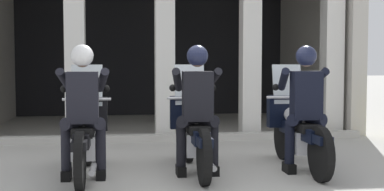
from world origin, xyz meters
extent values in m
plane|color=#A8A59E|center=(0.00, 3.00, 0.00)|extent=(80.00, 80.00, 0.00)
cube|color=black|center=(-0.13, 7.46, 1.60)|extent=(7.39, 0.24, 3.21)
cube|color=#BCB7AD|center=(3.47, 5.28, 1.60)|extent=(0.30, 4.74, 3.21)
cube|color=silver|center=(-1.73, 3.26, 1.38)|extent=(0.35, 0.36, 2.77)
cube|color=silver|center=(-0.13, 3.26, 1.38)|extent=(0.35, 0.36, 2.77)
cube|color=silver|center=(1.47, 3.26, 1.38)|extent=(0.35, 0.36, 2.77)
cube|color=silver|center=(3.07, 3.26, 1.38)|extent=(0.35, 0.36, 2.77)
cube|color=#B7B5AD|center=(-0.13, 2.76, 0.06)|extent=(6.99, 0.24, 0.12)
cylinder|color=black|center=(-1.36, 0.81, 0.32)|extent=(0.09, 0.64, 0.64)
cylinder|color=black|center=(-1.36, -0.59, 0.32)|extent=(0.09, 0.64, 0.64)
cube|color=black|center=(-1.36, 0.81, 0.53)|extent=(0.14, 0.44, 0.08)
cube|color=silver|center=(-1.36, 0.06, 0.37)|extent=(0.28, 0.44, 0.28)
cube|color=black|center=(-1.36, 0.11, 0.50)|extent=(0.18, 1.24, 0.16)
ellipsoid|color=black|center=(-1.36, 0.33, 0.68)|extent=(0.26, 0.48, 0.22)
cube|color=black|center=(-1.36, -0.07, 0.57)|extent=(0.24, 0.52, 0.10)
cube|color=black|center=(-1.36, -0.53, 0.50)|extent=(0.16, 0.48, 0.10)
cylinder|color=silver|center=(-1.36, 0.75, 0.56)|extent=(0.05, 0.24, 0.53)
cube|color=black|center=(-1.36, 0.69, 0.70)|extent=(0.52, 0.16, 0.44)
sphere|color=silver|center=(-1.36, 0.79, 0.72)|extent=(0.18, 0.18, 0.18)
cube|color=silver|center=(-1.36, 0.67, 1.07)|extent=(0.40, 0.14, 0.54)
cylinder|color=silver|center=(-1.36, 0.59, 0.90)|extent=(0.62, 0.04, 0.04)
cylinder|color=silver|center=(-1.24, -0.29, 0.18)|extent=(0.07, 0.55, 0.07)
cube|color=black|center=(-1.36, -0.09, 0.97)|extent=(0.36, 0.22, 0.60)
cube|color=black|center=(-1.36, 0.03, 0.99)|extent=(0.05, 0.02, 0.32)
sphere|color=#936B51|center=(-1.36, -0.07, 1.43)|extent=(0.21, 0.21, 0.21)
sphere|color=silver|center=(-1.36, -0.07, 1.46)|extent=(0.26, 0.26, 0.26)
cylinder|color=black|center=(-1.22, -0.07, 0.66)|extent=(0.26, 0.29, 0.17)
cylinder|color=black|center=(-1.16, -0.07, 0.39)|extent=(0.12, 0.12, 0.53)
cube|color=black|center=(-1.16, -0.06, 0.06)|extent=(0.11, 0.26, 0.12)
cylinder|color=black|center=(-1.50, -0.07, 0.66)|extent=(0.26, 0.29, 0.17)
cylinder|color=black|center=(-1.56, -0.07, 0.39)|extent=(0.12, 0.12, 0.53)
cube|color=black|center=(-1.56, -0.06, 0.06)|extent=(0.11, 0.26, 0.12)
cylinder|color=black|center=(-1.14, 0.14, 1.16)|extent=(0.19, 0.48, 0.31)
sphere|color=black|center=(-1.10, 0.35, 1.05)|extent=(0.09, 0.09, 0.09)
cylinder|color=black|center=(-1.58, 0.14, 1.16)|extent=(0.19, 0.48, 0.31)
sphere|color=black|center=(-1.62, 0.35, 1.05)|extent=(0.09, 0.09, 0.09)
cylinder|color=black|center=(0.00, 0.86, 0.32)|extent=(0.09, 0.64, 0.64)
cylinder|color=black|center=(0.00, -0.54, 0.32)|extent=(0.09, 0.64, 0.64)
cube|color=black|center=(0.00, 0.86, 0.53)|extent=(0.14, 0.44, 0.08)
cube|color=silver|center=(0.00, 0.11, 0.37)|extent=(0.28, 0.44, 0.28)
cube|color=black|center=(0.00, 0.16, 0.50)|extent=(0.18, 1.24, 0.16)
ellipsoid|color=black|center=(0.00, 0.38, 0.68)|extent=(0.26, 0.48, 0.22)
cube|color=black|center=(0.00, -0.02, 0.57)|extent=(0.24, 0.52, 0.10)
cube|color=black|center=(0.00, -0.48, 0.50)|extent=(0.16, 0.48, 0.10)
cylinder|color=silver|center=(0.00, 0.80, 0.56)|extent=(0.05, 0.24, 0.53)
cube|color=black|center=(0.00, 0.74, 0.70)|extent=(0.52, 0.16, 0.44)
sphere|color=silver|center=(0.00, 0.84, 0.72)|extent=(0.18, 0.18, 0.18)
cube|color=silver|center=(0.00, 0.72, 1.07)|extent=(0.40, 0.14, 0.54)
cylinder|color=silver|center=(0.00, 0.64, 0.90)|extent=(0.62, 0.04, 0.04)
cylinder|color=silver|center=(0.12, -0.24, 0.18)|extent=(0.07, 0.55, 0.07)
cube|color=black|center=(0.00, -0.04, 0.97)|extent=(0.36, 0.22, 0.60)
cube|color=#14193F|center=(0.00, 0.08, 0.99)|extent=(0.05, 0.02, 0.32)
sphere|color=#936B51|center=(0.00, -0.02, 1.43)|extent=(0.21, 0.21, 0.21)
sphere|color=#191E38|center=(0.00, -0.02, 1.46)|extent=(0.26, 0.26, 0.26)
cylinder|color=black|center=(0.14, -0.02, 0.66)|extent=(0.26, 0.29, 0.17)
cylinder|color=black|center=(0.20, -0.02, 0.39)|extent=(0.12, 0.12, 0.53)
cube|color=black|center=(0.20, -0.01, 0.06)|extent=(0.11, 0.26, 0.12)
cylinder|color=black|center=(-0.14, -0.02, 0.66)|extent=(0.26, 0.29, 0.17)
cylinder|color=black|center=(-0.20, -0.02, 0.39)|extent=(0.12, 0.12, 0.53)
cube|color=black|center=(-0.20, -0.01, 0.06)|extent=(0.11, 0.26, 0.12)
cylinder|color=black|center=(0.22, 0.19, 1.16)|extent=(0.19, 0.48, 0.31)
sphere|color=black|center=(0.26, 0.40, 1.05)|extent=(0.09, 0.09, 0.09)
cylinder|color=black|center=(-0.22, 0.19, 1.16)|extent=(0.19, 0.48, 0.31)
sphere|color=black|center=(-0.26, 0.40, 1.05)|extent=(0.09, 0.09, 0.09)
cylinder|color=black|center=(1.36, 0.85, 0.32)|extent=(0.09, 0.64, 0.64)
cylinder|color=black|center=(1.36, -0.55, 0.32)|extent=(0.09, 0.64, 0.64)
cube|color=black|center=(1.36, 0.85, 0.53)|extent=(0.14, 0.44, 0.08)
cube|color=silver|center=(1.36, 0.10, 0.37)|extent=(0.28, 0.44, 0.28)
cube|color=black|center=(1.36, 0.15, 0.50)|extent=(0.18, 1.24, 0.16)
ellipsoid|color=#B2B2B7|center=(1.36, 0.37, 0.68)|extent=(0.26, 0.48, 0.22)
cube|color=black|center=(1.36, -0.03, 0.57)|extent=(0.24, 0.52, 0.10)
cube|color=black|center=(1.36, -0.49, 0.50)|extent=(0.16, 0.48, 0.10)
cylinder|color=silver|center=(1.36, 0.79, 0.56)|extent=(0.05, 0.24, 0.53)
cube|color=black|center=(1.36, 0.73, 0.70)|extent=(0.52, 0.16, 0.44)
sphere|color=silver|center=(1.36, 0.83, 0.72)|extent=(0.18, 0.18, 0.18)
cube|color=silver|center=(1.36, 0.71, 1.07)|extent=(0.40, 0.14, 0.54)
cylinder|color=silver|center=(1.36, 0.63, 0.90)|extent=(0.62, 0.04, 0.04)
cylinder|color=silver|center=(1.48, -0.25, 0.18)|extent=(0.07, 0.55, 0.07)
cube|color=black|center=(1.36, -0.05, 0.97)|extent=(0.36, 0.22, 0.60)
cube|color=#14193F|center=(1.36, 0.07, 0.99)|extent=(0.05, 0.02, 0.32)
sphere|color=tan|center=(1.36, -0.03, 1.43)|extent=(0.21, 0.21, 0.21)
sphere|color=#191E38|center=(1.36, -0.03, 1.46)|extent=(0.26, 0.26, 0.26)
cylinder|color=black|center=(1.50, -0.03, 0.66)|extent=(0.26, 0.29, 0.17)
cylinder|color=black|center=(1.56, -0.03, 0.39)|extent=(0.12, 0.12, 0.53)
cube|color=black|center=(1.56, -0.02, 0.06)|extent=(0.11, 0.26, 0.12)
cylinder|color=black|center=(1.22, -0.03, 0.66)|extent=(0.26, 0.29, 0.17)
cylinder|color=black|center=(1.16, -0.03, 0.39)|extent=(0.12, 0.12, 0.53)
cube|color=black|center=(1.16, -0.02, 0.06)|extent=(0.11, 0.26, 0.12)
cylinder|color=black|center=(1.58, 0.18, 1.16)|extent=(0.19, 0.48, 0.31)
sphere|color=black|center=(1.62, 0.39, 1.05)|extent=(0.09, 0.09, 0.09)
cylinder|color=black|center=(1.14, 0.18, 1.16)|extent=(0.19, 0.48, 0.31)
sphere|color=black|center=(1.10, 0.39, 1.05)|extent=(0.09, 0.09, 0.09)
camera|label=1|loc=(-0.90, -6.21, 1.38)|focal=48.58mm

